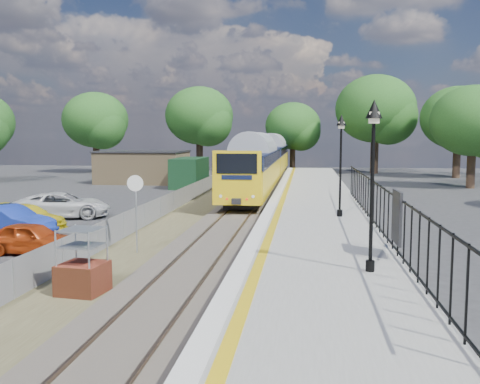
% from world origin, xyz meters
% --- Properties ---
extents(ground, '(120.00, 120.00, 0.00)m').
position_xyz_m(ground, '(0.00, 0.00, 0.00)').
color(ground, '#2D2D30').
rests_on(ground, ground).
extents(track_bed, '(5.90, 80.00, 0.29)m').
position_xyz_m(track_bed, '(-0.47, 9.67, 0.09)').
color(track_bed, '#473F38').
rests_on(track_bed, ground).
extents(platform, '(5.00, 70.00, 0.90)m').
position_xyz_m(platform, '(4.20, 8.00, 0.45)').
color(platform, gray).
rests_on(platform, ground).
extents(platform_edge, '(0.90, 70.00, 0.01)m').
position_xyz_m(platform_edge, '(2.14, 8.00, 0.90)').
color(platform_edge, silver).
rests_on(platform_edge, platform).
extents(victorian_lamp_south, '(0.44, 0.44, 4.60)m').
position_xyz_m(victorian_lamp_south, '(5.50, -4.00, 4.30)').
color(victorian_lamp_south, black).
rests_on(victorian_lamp_south, platform).
extents(victorian_lamp_north, '(0.44, 0.44, 4.60)m').
position_xyz_m(victorian_lamp_north, '(5.30, 6.00, 4.30)').
color(victorian_lamp_north, black).
rests_on(victorian_lamp_north, platform).
extents(palisade_fence, '(0.12, 26.00, 2.00)m').
position_xyz_m(palisade_fence, '(6.55, 2.24, 1.84)').
color(palisade_fence, black).
rests_on(palisade_fence, platform).
extents(wire_fence, '(0.06, 52.00, 1.20)m').
position_xyz_m(wire_fence, '(-4.20, 12.00, 0.60)').
color(wire_fence, '#999EA3').
rests_on(wire_fence, ground).
extents(outbuilding, '(10.80, 10.10, 3.12)m').
position_xyz_m(outbuilding, '(-10.91, 31.21, 1.52)').
color(outbuilding, '#987F56').
rests_on(outbuilding, ground).
extents(tree_line, '(56.80, 43.80, 11.88)m').
position_xyz_m(tree_line, '(1.40, 42.00, 6.61)').
color(tree_line, '#332319').
rests_on(tree_line, ground).
extents(train, '(2.82, 40.83, 3.51)m').
position_xyz_m(train, '(0.00, 30.92, 2.34)').
color(train, gold).
rests_on(train, ground).
extents(brick_plinth, '(1.35, 1.35, 1.95)m').
position_xyz_m(brick_plinth, '(-2.55, -4.19, 0.94)').
color(brick_plinth, brown).
rests_on(brick_plinth, ground).
extents(speed_sign, '(0.62, 0.13, 3.07)m').
position_xyz_m(speed_sign, '(-2.69, 1.13, 2.12)').
color(speed_sign, '#999EA3').
rests_on(speed_sign, ground).
extents(car_red, '(3.69, 1.62, 1.23)m').
position_xyz_m(car_red, '(-6.73, 0.70, 0.62)').
color(car_red, '#AC390F').
rests_on(car_red, ground).
extents(car_blue, '(4.64, 2.58, 1.45)m').
position_xyz_m(car_blue, '(-9.49, 3.78, 0.72)').
color(car_blue, '#1A319C').
rests_on(car_blue, ground).
extents(car_yellow, '(4.52, 2.84, 1.22)m').
position_xyz_m(car_yellow, '(-9.69, 5.73, 0.61)').
color(car_yellow, yellow).
rests_on(car_yellow, ground).
extents(car_white, '(5.63, 3.76, 1.44)m').
position_xyz_m(car_white, '(-9.66, 9.50, 0.72)').
color(car_white, silver).
rests_on(car_white, ground).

